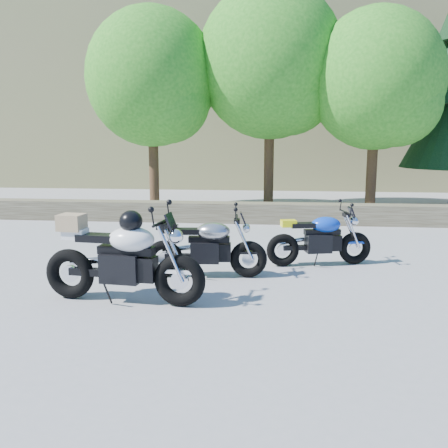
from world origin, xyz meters
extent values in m
plane|color=gray|center=(0.00, 0.00, 0.00)|extent=(90.00, 90.00, 0.00)
cube|color=#46402E|center=(0.00, 5.50, 0.25)|extent=(22.00, 0.55, 0.50)
cube|color=olive|center=(3.00, 28.00, 7.50)|extent=(80.00, 30.00, 15.00)
cylinder|color=#382314|center=(-2.50, 7.20, 1.51)|extent=(0.28, 0.28, 3.02)
sphere|color=#1E7219|center=(-2.50, 7.20, 3.78)|extent=(3.67, 3.67, 3.67)
sphere|color=#1E7219|center=(-2.00, 6.90, 3.13)|extent=(2.38, 2.38, 2.38)
cylinder|color=#382314|center=(0.80, 7.60, 1.68)|extent=(0.28, 0.28, 3.36)
sphere|color=#1E7219|center=(0.80, 7.60, 4.20)|extent=(4.08, 4.08, 4.08)
sphere|color=#1E7219|center=(1.30, 7.30, 3.48)|extent=(2.64, 2.64, 2.64)
cylinder|color=#382314|center=(3.60, 7.00, 1.46)|extent=(0.28, 0.28, 2.91)
sphere|color=#1E7219|center=(3.60, 7.00, 3.64)|extent=(3.54, 3.54, 3.54)
sphere|color=#1E7219|center=(4.10, 6.70, 3.02)|extent=(2.29, 2.29, 2.29)
torus|color=black|center=(0.63, 0.53, 0.29)|extent=(0.59, 0.19, 0.58)
torus|color=black|center=(-0.67, 0.43, 0.29)|extent=(0.59, 0.19, 0.58)
cylinder|color=silver|center=(0.63, 0.53, 0.29)|extent=(0.20, 0.05, 0.20)
cylinder|color=silver|center=(-0.67, 0.43, 0.29)|extent=(0.20, 0.05, 0.20)
cube|color=black|center=(-0.04, 0.48, 0.40)|extent=(0.45, 0.30, 0.33)
cube|color=black|center=(0.03, 0.48, 0.60)|extent=(0.64, 0.19, 0.09)
ellipsoid|color=#A1A1A6|center=(0.09, 0.49, 0.72)|extent=(0.55, 0.39, 0.28)
cube|color=black|center=(-0.31, 0.46, 0.72)|extent=(0.47, 0.23, 0.08)
cube|color=black|center=(-0.58, 0.44, 0.76)|extent=(0.27, 0.20, 0.12)
cylinder|color=black|center=(0.45, 0.52, 0.93)|extent=(0.08, 0.60, 0.03)
sphere|color=silver|center=(0.59, 0.53, 0.78)|extent=(0.16, 0.16, 0.16)
torus|color=black|center=(-0.17, -0.89, 0.34)|extent=(0.70, 0.24, 0.68)
torus|color=black|center=(-1.70, -0.73, 0.34)|extent=(0.70, 0.24, 0.68)
cylinder|color=silver|center=(-0.17, -0.89, 0.34)|extent=(0.24, 0.07, 0.23)
cylinder|color=silver|center=(-1.70, -0.73, 0.34)|extent=(0.24, 0.07, 0.23)
cube|color=black|center=(-0.95, -0.81, 0.47)|extent=(0.54, 0.37, 0.38)
cube|color=black|center=(-0.88, -0.82, 0.70)|extent=(0.76, 0.25, 0.11)
ellipsoid|color=silver|center=(-0.80, -0.83, 0.85)|extent=(0.65, 0.47, 0.32)
cube|color=black|center=(-1.27, -0.78, 0.85)|extent=(0.55, 0.29, 0.10)
cube|color=silver|center=(-1.59, -0.75, 0.90)|extent=(0.32, 0.24, 0.14)
cylinder|color=black|center=(-0.38, -0.87, 1.10)|extent=(0.11, 0.70, 0.03)
sphere|color=silver|center=(-0.21, -0.89, 0.92)|extent=(0.19, 0.19, 0.19)
ellipsoid|color=black|center=(-0.80, -0.83, 1.09)|extent=(0.33, 0.34, 0.28)
cube|color=#8F7653|center=(-1.63, -0.74, 1.05)|extent=(0.35, 0.31, 0.21)
torus|color=black|center=(2.39, 1.54, 0.28)|extent=(0.57, 0.26, 0.56)
torus|color=black|center=(1.16, 1.26, 0.28)|extent=(0.57, 0.26, 0.56)
cylinder|color=silver|center=(2.39, 1.54, 0.28)|extent=(0.19, 0.08, 0.19)
cylinder|color=silver|center=(1.16, 1.26, 0.28)|extent=(0.19, 0.08, 0.19)
cube|color=black|center=(1.76, 1.40, 0.38)|extent=(0.47, 0.35, 0.31)
cube|color=black|center=(1.82, 1.41, 0.58)|extent=(0.63, 0.27, 0.09)
ellipsoid|color=#0C35B4|center=(1.88, 1.42, 0.70)|extent=(0.56, 0.44, 0.26)
cube|color=black|center=(1.50, 1.34, 0.70)|extent=(0.47, 0.28, 0.08)
cube|color=#FFF80D|center=(1.25, 1.28, 0.73)|extent=(0.28, 0.22, 0.11)
cylinder|color=black|center=(2.22, 1.50, 0.90)|extent=(0.16, 0.57, 0.03)
sphere|color=silver|center=(2.35, 1.53, 0.75)|extent=(0.16, 0.16, 0.16)
camera|label=1|loc=(1.05, -6.95, 2.17)|focal=40.00mm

